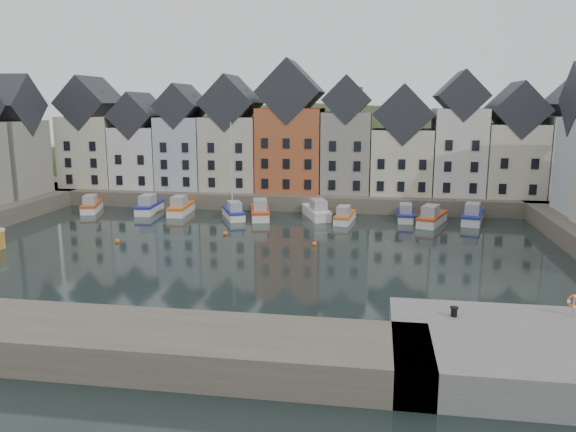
% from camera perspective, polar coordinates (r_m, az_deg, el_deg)
% --- Properties ---
extents(ground, '(260.00, 260.00, 0.00)m').
position_cam_1_polar(ground, '(52.44, -4.46, -4.09)').
color(ground, black).
rests_on(ground, ground).
extents(far_quay, '(90.00, 16.00, 2.00)m').
position_cam_1_polar(far_quay, '(81.06, 0.45, 2.19)').
color(far_quay, '#524B3F').
rests_on(far_quay, ground).
extents(near_quay, '(18.00, 10.00, 2.00)m').
position_cam_1_polar(near_quay, '(33.43, 26.44, -12.69)').
color(near_quay, '#60605E').
rests_on(near_quay, ground).
extents(hillside, '(153.60, 70.40, 64.00)m').
position_cam_1_polar(hillside, '(110.50, 2.47, -5.41)').
color(hillside, '#253018').
rests_on(hillside, ground).
extents(far_terrace, '(72.37, 8.16, 17.78)m').
position_cam_1_polar(far_terrace, '(77.78, 2.60, 7.63)').
color(far_terrace, beige).
rests_on(far_terrace, far_quay).
extents(mooring_buoys, '(20.50, 5.50, 0.50)m').
position_cam_1_polar(mooring_buoys, '(58.39, -7.07, -2.38)').
color(mooring_buoys, '#D35F18').
rests_on(mooring_buoys, ground).
extents(boat_a, '(3.80, 6.63, 2.43)m').
position_cam_1_polar(boat_a, '(78.22, -19.33, 1.00)').
color(boat_a, silver).
rests_on(boat_a, ground).
extents(boat_b, '(2.70, 7.01, 2.63)m').
position_cam_1_polar(boat_b, '(75.20, -13.87, 0.96)').
color(boat_b, silver).
rests_on(boat_b, ground).
extents(boat_c, '(2.62, 7.00, 2.64)m').
position_cam_1_polar(boat_c, '(73.38, -10.81, 0.84)').
color(boat_c, silver).
rests_on(boat_c, ground).
extents(boat_d, '(4.38, 6.46, 11.91)m').
position_cam_1_polar(boat_d, '(69.63, -5.55, 0.42)').
color(boat_d, silver).
rests_on(boat_d, ground).
extents(boat_e, '(3.73, 7.33, 2.70)m').
position_cam_1_polar(boat_e, '(69.50, -2.86, 0.46)').
color(boat_e, silver).
rests_on(boat_e, ground).
extents(boat_f, '(4.45, 7.29, 2.68)m').
position_cam_1_polar(boat_f, '(69.48, 2.93, 0.45)').
color(boat_f, silver).
rests_on(boat_f, ground).
extents(boat_g, '(2.51, 6.05, 2.26)m').
position_cam_1_polar(boat_g, '(67.37, 5.77, -0.05)').
color(boat_g, silver).
rests_on(boat_g, ground).
extents(boat_h, '(2.02, 6.03, 2.30)m').
position_cam_1_polar(boat_h, '(69.65, 11.83, 0.15)').
color(boat_h, silver).
rests_on(boat_h, ground).
extents(boat_i, '(4.27, 7.16, 2.63)m').
position_cam_1_polar(boat_i, '(67.76, 14.40, -0.19)').
color(boat_i, silver).
rests_on(boat_i, ground).
extents(boat_j, '(3.68, 7.25, 2.67)m').
position_cam_1_polar(boat_j, '(70.29, 18.24, 0.01)').
color(boat_j, silver).
rests_on(boat_j, ground).
extents(mooring_bollard, '(0.48, 0.48, 0.56)m').
position_cam_1_polar(mooring_bollard, '(33.82, 16.52, -9.26)').
color(mooring_bollard, black).
rests_on(mooring_bollard, near_quay).
extents(life_ring_post, '(0.80, 0.17, 1.30)m').
position_cam_1_polar(life_ring_post, '(36.21, 27.09, -7.76)').
color(life_ring_post, gray).
rests_on(life_ring_post, near_quay).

